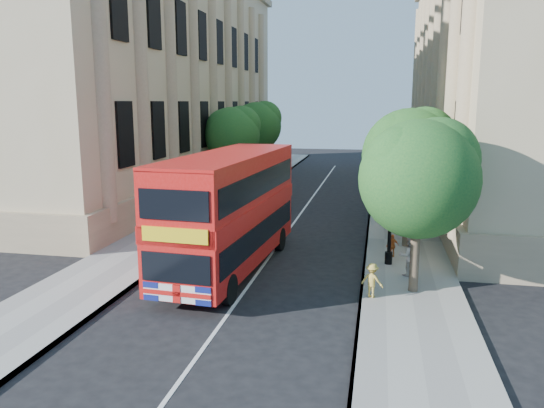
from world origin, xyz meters
The scene contains 17 objects.
ground centered at (0.00, 0.00, 0.00)m, with size 120.00×120.00×0.00m, color black.
pavement_right centered at (5.75, 10.00, 0.06)m, with size 3.50×80.00×0.12m, color gray.
pavement_left centered at (-5.75, 10.00, 0.06)m, with size 3.50×80.00×0.12m, color gray.
building_right centered at (13.80, 24.00, 9.00)m, with size 12.00×38.00×18.00m, color tan.
building_left centered at (-13.80, 24.00, 9.00)m, with size 12.00×38.00×18.00m, color tan.
tree_right_near centered at (5.84, 3.03, 4.25)m, with size 4.00×4.00×6.08m.
tree_right_mid centered at (5.84, 9.03, 4.45)m, with size 4.20×4.20×6.37m.
tree_right_far centered at (5.84, 15.03, 4.31)m, with size 4.00×4.00×6.15m.
tree_left_far centered at (-5.96, 22.03, 4.44)m, with size 4.00×4.00×6.30m.
tree_left_back centered at (-5.96, 30.03, 4.71)m, with size 4.20×4.20×6.65m.
lamp_post centered at (5.00, 6.00, 2.51)m, with size 0.32×0.32×5.16m.
double_decker_bus centered at (-1.13, 4.33, 2.50)m, with size 3.25×9.96×4.53m.
box_van centered at (-2.91, 15.89, 1.48)m, with size 2.46×5.41×3.02m.
police_constable centered at (-1.15, 1.00, 0.87)m, with size 0.64×0.42×1.75m, color black.
woman_pedestrian centered at (5.71, 4.66, 0.90)m, with size 0.76×0.59×1.56m, color beige.
child_a centered at (5.16, 7.02, 0.61)m, with size 0.57×0.24×0.98m, color #CE6124.
child_b centered at (4.40, 2.10, 0.71)m, with size 0.76×0.43×1.17m, color gold.
Camera 1 is at (4.48, -15.11, 6.57)m, focal length 35.00 mm.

